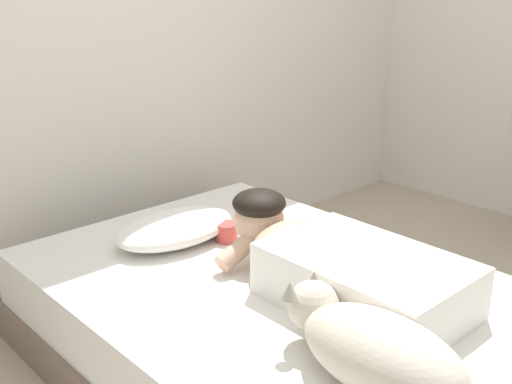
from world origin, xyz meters
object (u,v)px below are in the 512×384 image
bed (296,339)px  pillow (176,228)px  coffee_cup (227,232)px  cell_phone (447,316)px  dog (372,347)px  person_lying (333,262)px

bed → pillow: 0.67m
coffee_cup → cell_phone: coffee_cup is taller
pillow → coffee_cup: bearing=-42.7°
bed → cell_phone: bearing=-64.0°
bed → dog: (-0.22, -0.48, 0.30)m
bed → person_lying: person_lying is taller
bed → coffee_cup: bearing=78.7°
person_lying → dog: 0.50m
bed → person_lying: (0.08, -0.08, 0.30)m
bed → coffee_cup: 0.54m
pillow → person_lying: person_lying is taller
pillow → cell_phone: (0.27, -1.07, -0.05)m
coffee_cup → cell_phone: (0.12, -0.92, -0.03)m
person_lying → cell_phone: 0.40m
dog → cell_phone: size_ratio=4.11×
dog → coffee_cup: bearing=71.5°
dog → person_lying: bearing=52.2°
pillow → coffee_cup: (0.15, -0.14, -0.02)m
bed → pillow: (-0.06, 0.62, 0.25)m
dog → cell_phone: 0.45m
bed → dog: 0.61m
bed → cell_phone: cell_phone is taller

